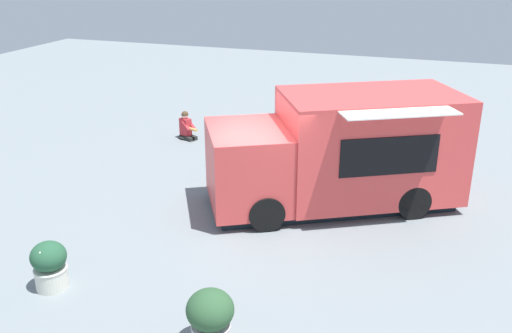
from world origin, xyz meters
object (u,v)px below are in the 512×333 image
(person_customer, at_px, (186,128))
(planter_flowering_near, at_px, (50,265))
(food_truck, at_px, (341,154))
(planter_flowering_far, at_px, (210,316))
(trash_bin, at_px, (422,142))

(person_customer, distance_m, planter_flowering_near, 8.27)
(food_truck, distance_m, person_customer, 6.27)
(planter_flowering_far, bearing_deg, food_truck, 81.56)
(planter_flowering_near, distance_m, planter_flowering_far, 3.24)
(person_customer, distance_m, trash_bin, 7.01)
(food_truck, bearing_deg, planter_flowering_far, -98.44)
(food_truck, height_order, planter_flowering_far, food_truck)
(person_customer, height_order, planter_flowering_near, planter_flowering_near)
(food_truck, bearing_deg, planter_flowering_near, -128.54)
(person_customer, bearing_deg, trash_bin, 5.39)
(trash_bin, bearing_deg, planter_flowering_near, -122.55)
(person_customer, xyz_separation_m, trash_bin, (6.98, 0.66, 0.12))
(person_customer, relative_size, planter_flowering_near, 0.99)
(food_truck, bearing_deg, trash_bin, 66.93)
(person_customer, bearing_deg, planter_flowering_far, -62.15)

